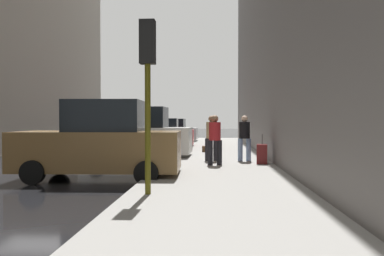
{
  "coord_description": "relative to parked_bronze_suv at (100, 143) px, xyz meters",
  "views": [
    {
      "loc": [
        5.85,
        -12.37,
        1.69
      ],
      "look_at": [
        4.96,
        3.54,
        1.35
      ],
      "focal_mm": 35.0,
      "sensor_mm": 36.0,
      "label": 1
    }
  ],
  "objects": [
    {
      "name": "sidewalk",
      "position": [
        3.35,
        1.9,
        -0.96
      ],
      "size": [
        4.0,
        40.0,
        0.15
      ],
      "primitive_type": "cube",
      "color": "gray",
      "rests_on": "ground_plane"
    },
    {
      "name": "rolling_suitcase",
      "position": [
        4.94,
        2.87,
        -0.54
      ],
      "size": [
        0.45,
        0.61,
        1.04
      ],
      "color": "#591414",
      "rests_on": "sidewalk"
    },
    {
      "name": "pedestrian_in_jeans",
      "position": [
        4.38,
        3.61,
        0.07
      ],
      "size": [
        0.52,
        0.46,
        1.71
      ],
      "color": "#728CB2",
      "rests_on": "sidewalk"
    },
    {
      "name": "parked_red_hatchback",
      "position": [
        0.0,
        11.63,
        -0.18
      ],
      "size": [
        4.25,
        2.15,
        1.79
      ],
      "color": "#B2191E",
      "rests_on": "ground_plane"
    },
    {
      "name": "duffel_bag",
      "position": [
        2.84,
        7.65,
        -0.74
      ],
      "size": [
        0.32,
        0.44,
        0.28
      ],
      "color": "#472D19",
      "rests_on": "sidewalk"
    },
    {
      "name": "pedestrian_in_tan_coat",
      "position": [
        3.15,
        3.65,
        0.07
      ],
      "size": [
        0.53,
        0.47,
        1.71
      ],
      "color": "black",
      "rests_on": "sidewalk"
    },
    {
      "name": "pedestrian_with_fedora",
      "position": [
        3.22,
        10.5,
        0.1
      ],
      "size": [
        0.51,
        0.42,
        1.78
      ],
      "color": "black",
      "rests_on": "sidewalk"
    },
    {
      "name": "parked_bronze_suv",
      "position": [
        0.0,
        0.0,
        0.0
      ],
      "size": [
        4.65,
        2.17,
        2.25
      ],
      "color": "brown",
      "rests_on": "ground_plane"
    },
    {
      "name": "parked_white_van",
      "position": [
        0.0,
        5.49,
        0.0
      ],
      "size": [
        4.65,
        2.17,
        2.25
      ],
      "color": "silver",
      "rests_on": "ground_plane"
    },
    {
      "name": "pedestrian_in_red_jacket",
      "position": [
        3.27,
        2.31,
        0.07
      ],
      "size": [
        0.52,
        0.47,
        1.71
      ],
      "color": "black",
      "rests_on": "sidewalk"
    },
    {
      "name": "ground_plane",
      "position": [
        -2.65,
        1.9,
        -1.03
      ],
      "size": [
        120.0,
        120.0,
        0.0
      ],
      "primitive_type": "plane",
      "color": "black"
    },
    {
      "name": "parked_silver_sedan",
      "position": [
        0.0,
        17.24,
        -0.18
      ],
      "size": [
        4.26,
        2.18,
        1.79
      ],
      "color": "#B7BABF",
      "rests_on": "ground_plane"
    },
    {
      "name": "fire_hydrant",
      "position": [
        1.8,
        9.85,
        -0.54
      ],
      "size": [
        0.42,
        0.22,
        0.7
      ],
      "color": "red",
      "rests_on": "sidewalk"
    },
    {
      "name": "traffic_light",
      "position": [
        1.85,
        -2.78,
        1.73
      ],
      "size": [
        0.32,
        0.32,
        3.6
      ],
      "color": "#514C0F",
      "rests_on": "sidewalk"
    }
  ]
}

